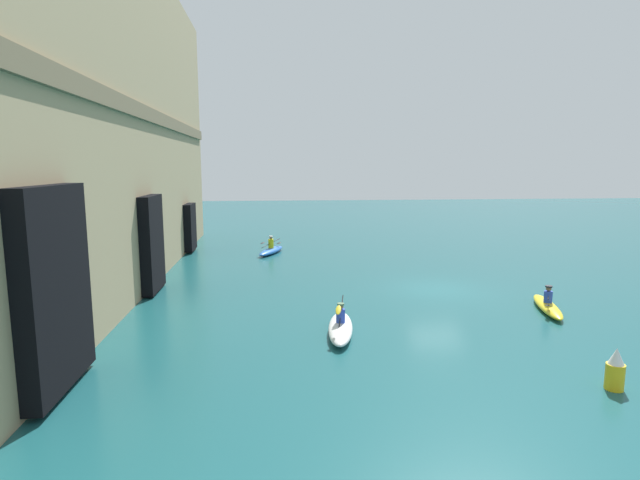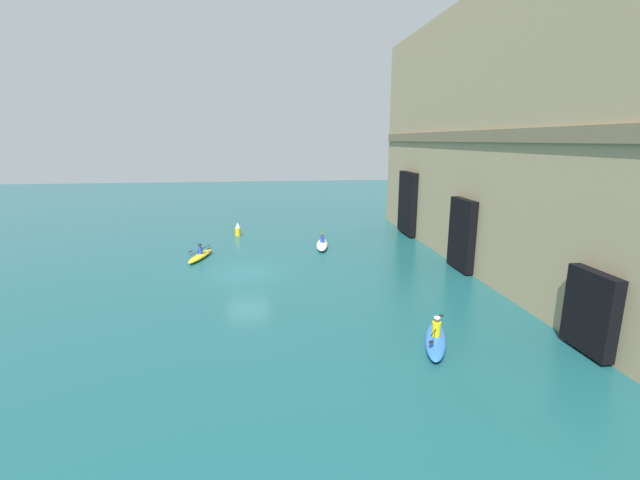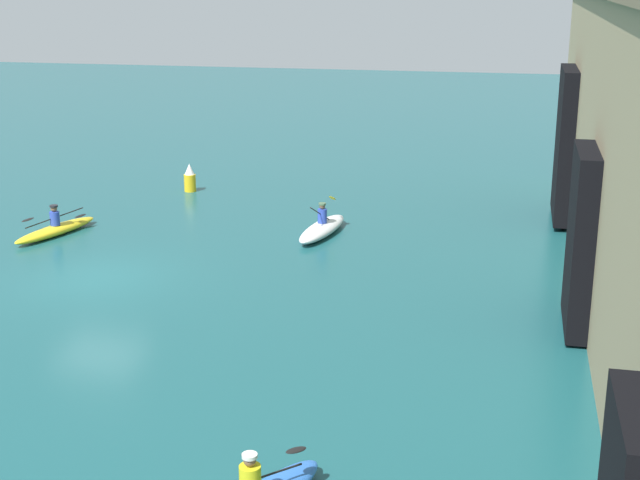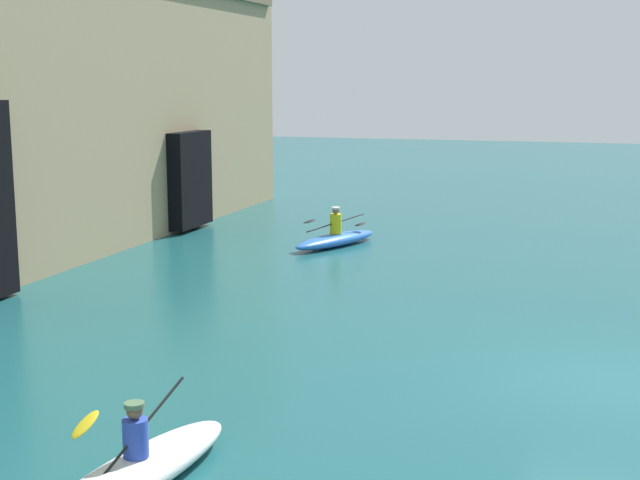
{
  "view_description": "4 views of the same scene",
  "coord_description": "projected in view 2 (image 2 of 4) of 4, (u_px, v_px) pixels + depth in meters",
  "views": [
    {
      "loc": [
        -22.29,
        7.76,
        5.84
      ],
      "look_at": [
        -0.23,
        5.59,
        2.49
      ],
      "focal_mm": 28.0,
      "sensor_mm": 36.0,
      "label": 1
    },
    {
      "loc": [
        25.35,
        1.23,
        7.96
      ],
      "look_at": [
        0.96,
        4.39,
        2.18
      ],
      "focal_mm": 24.0,
      "sensor_mm": 36.0,
      "label": 2
    },
    {
      "loc": [
        22.26,
        11.55,
        8.33
      ],
      "look_at": [
        0.3,
        6.68,
        1.65
      ],
      "focal_mm": 50.0,
      "sensor_mm": 36.0,
      "label": 3
    },
    {
      "loc": [
        -14.67,
        0.22,
        4.88
      ],
      "look_at": [
        -0.66,
        4.72,
        2.24
      ],
      "focal_mm": 50.0,
      "sensor_mm": 36.0,
      "label": 4
    }
  ],
  "objects": [
    {
      "name": "cliff_bluff",
      "position": [
        537.0,
        137.0,
        24.65
      ],
      "size": [
        36.54,
        7.43,
        16.33
      ],
      "color": "#9E8966",
      "rests_on": "ground"
    },
    {
      "name": "marker_buoy",
      "position": [
        238.0,
        230.0,
        36.25
      ],
      "size": [
        0.47,
        0.47,
        1.13
      ],
      "color": "yellow",
      "rests_on": "ground"
    },
    {
      "name": "kayak_white",
      "position": [
        322.0,
        245.0,
        32.31
      ],
      "size": [
        3.62,
        1.36,
        1.22
      ],
      "rotation": [
        0.0,
        0.0,
        6.13
      ],
      "color": "white",
      "rests_on": "ground"
    },
    {
      "name": "kayak_blue",
      "position": [
        436.0,
        339.0,
        16.98
      ],
      "size": [
        3.58,
        2.07,
        1.18
      ],
      "rotation": [
        0.0,
        0.0,
        2.75
      ],
      "color": "blue",
      "rests_on": "ground"
    },
    {
      "name": "ground_plane",
      "position": [
        247.0,
        273.0,
        26.14
      ],
      "size": [
        120.0,
        120.0,
        0.0
      ],
      "primitive_type": "plane",
      "color": "#195156"
    },
    {
      "name": "kayak_yellow",
      "position": [
        200.0,
        256.0,
        29.34
      ],
      "size": [
        3.64,
        1.61,
        1.03
      ],
      "rotation": [
        0.0,
        0.0,
        6.01
      ],
      "color": "yellow",
      "rests_on": "ground"
    }
  ]
}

